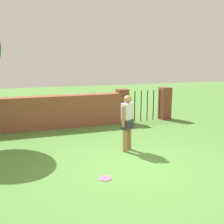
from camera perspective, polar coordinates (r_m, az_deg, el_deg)
The scene contains 5 objects.
ground_plane at distance 6.72m, azimuth 4.19°, elevation -11.60°, with size 40.00×40.00×0.00m, color #568C3D.
brick_wall at distance 10.34m, azimuth -13.43°, elevation -0.09°, with size 5.80×0.50×1.25m, color brown.
person at distance 7.56m, azimuth 3.31°, elevation -1.84°, with size 0.45×0.39×1.62m.
fence_gate at distance 11.44m, azimuth 6.93°, elevation 1.59°, with size 2.45×0.44×1.40m.
frisbee_pink at distance 6.08m, azimuth -1.45°, elevation -14.07°, with size 0.27×0.27×0.02m, color pink.
Camera 1 is at (-2.50, -5.67, 2.61)m, focal length 42.55 mm.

